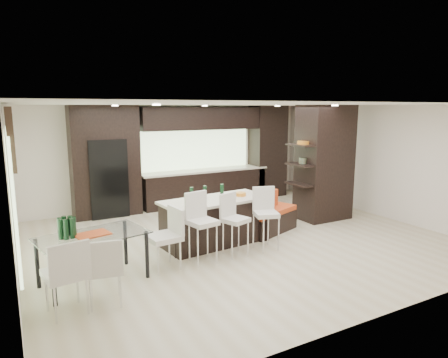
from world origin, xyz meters
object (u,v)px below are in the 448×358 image
chair_far (66,279)px  stool_left (203,235)px  kitchen_island (216,221)px  floor_vase (317,195)px  stool_mid (235,231)px  stool_right (266,225)px  chair_end (164,241)px  chair_near (105,273)px  dining_table (94,259)px  bench (270,220)px

chair_far → stool_left: bearing=8.2°
stool_left → chair_far: bearing=-173.2°
kitchen_island → floor_vase: size_ratio=1.71×
stool_mid → stool_right: size_ratio=0.96×
floor_vase → chair_end: (-4.14, -0.96, -0.16)m
kitchen_island → chair_end: size_ratio=2.28×
stool_right → chair_near: stool_right is taller
stool_mid → dining_table: (-2.46, 0.04, -0.08)m
kitchen_island → chair_far: bearing=-158.8°
bench → stool_left: bearing=-177.8°
stool_left → floor_vase: (3.46, 1.02, 0.13)m
chair_near → floor_vase: bearing=29.0°
floor_vase → chair_near: floor_vase is taller
stool_right → bench: size_ratio=0.70×
chair_far → chair_end: (1.61, 0.78, 0.00)m
bench → chair_end: size_ratio=1.44×
stool_left → chair_far: 2.41m
stool_mid → dining_table: stool_mid is taller
kitchen_island → chair_end: (-1.34, -0.72, 0.02)m
stool_left → stool_right: size_ratio=1.04×
chair_far → dining_table: bearing=48.5°
kitchen_island → chair_near: bearing=-154.6°
stool_left → floor_vase: floor_vase is taller
kitchen_island → stool_mid: 0.76m
stool_mid → chair_far: bearing=175.1°
kitchen_island → dining_table: size_ratio=1.36×
stool_left → chair_near: stool_left is taller
stool_left → floor_vase: size_ratio=0.79×
chair_near → chair_far: 0.49m
stool_left → stool_right: stool_left is taller
kitchen_island → chair_far: chair_far is taller
chair_near → chair_end: chair_end is taller
stool_left → bench: bearing=12.2°
stool_mid → dining_table: size_ratio=0.58×
stool_mid → stool_right: bearing=-19.5°
stool_mid → chair_far: size_ratio=0.98×
floor_vase → chair_far: (-5.76, -1.73, -0.16)m
dining_table → chair_end: bearing=-11.8°
dining_table → floor_vase: bearing=-1.5°
floor_vase → chair_end: size_ratio=1.33×
kitchen_island → floor_vase: 2.82m
dining_table → chair_near: chair_near is taller
stool_mid → dining_table: 2.46m
kitchen_island → floor_vase: floor_vase is taller
stool_right → chair_far: size_ratio=1.01×
floor_vase → chair_near: bearing=-161.9°
floor_vase → stool_right: bearing=-154.8°
kitchen_island → stool_right: 1.01m
floor_vase → kitchen_island: bearing=-175.1°
dining_table → chair_near: (0.00, -0.76, 0.06)m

